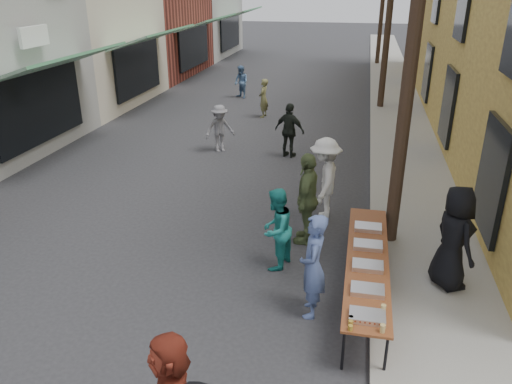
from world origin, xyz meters
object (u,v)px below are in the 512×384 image
at_px(guest_front_c, 276,229).
at_px(server, 454,238).
at_px(catering_tray_sausage, 367,316).
at_px(utility_pole_near, 416,17).
at_px(serving_table, 367,261).

relative_size(guest_front_c, server, 0.85).
distance_m(catering_tray_sausage, guest_front_c, 2.85).
xyz_separation_m(utility_pole_near, server, (0.92, -1.55, -3.46)).
distance_m(utility_pole_near, catering_tray_sausage, 5.27).
bearing_deg(utility_pole_near, serving_table, -103.63).
bearing_deg(server, serving_table, 85.72).
bearing_deg(serving_table, server, 19.98).
bearing_deg(utility_pole_near, server, -59.29).
relative_size(serving_table, server, 2.13).
distance_m(serving_table, catering_tray_sausage, 1.65).
bearing_deg(catering_tray_sausage, guest_front_c, 126.37).
distance_m(utility_pole_near, serving_table, 4.34).
bearing_deg(utility_pole_near, catering_tray_sausage, -97.67).
height_order(serving_table, server, server).
bearing_deg(guest_front_c, serving_table, 85.23).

